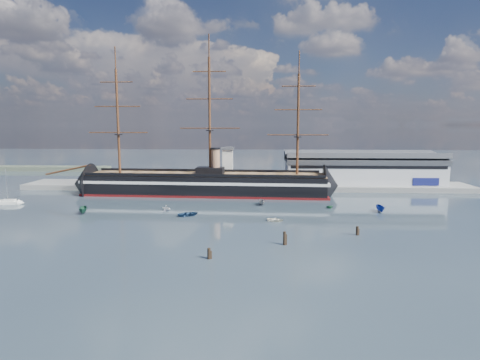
{
  "coord_description": "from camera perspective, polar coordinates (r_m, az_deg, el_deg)",
  "views": [
    {
      "loc": [
        15.83,
        -86.61,
        25.7
      ],
      "look_at": [
        9.8,
        35.0,
        9.0
      ],
      "focal_mm": 30.0,
      "sensor_mm": 36.0,
      "label": 1
    }
  ],
  "objects": [
    {
      "name": "motorboat_e",
      "position": [
        108.91,
        5.06,
        -5.87
      ],
      "size": [
        2.03,
        3.06,
        1.33
      ],
      "primitive_type": "imported",
      "rotation": [
        0.0,
        0.0,
        1.23
      ],
      "color": "silver",
      "rests_on": "ground"
    },
    {
      "name": "motorboat_g",
      "position": [
        128.15,
        12.63,
        -3.95
      ],
      "size": [
        3.57,
        4.56,
        1.54
      ],
      "primitive_type": "imported",
      "rotation": [
        0.0,
        0.0,
        -1.08
      ],
      "color": "#225C37",
      "rests_on": "ground"
    },
    {
      "name": "motorboat_f",
      "position": [
        127.01,
        19.34,
        -4.31
      ],
      "size": [
        6.15,
        2.32,
        2.45
      ],
      "primitive_type": "imported",
      "rotation": [
        0.0,
        0.0,
        -0.01
      ],
      "color": "navy",
      "rests_on": "ground"
    },
    {
      "name": "piling_near_right",
      "position": [
        88.27,
        6.33,
        -9.17
      ],
      "size": [
        0.64,
        0.64,
        3.68
      ],
      "primitive_type": "cylinder",
      "color": "black",
      "rests_on": "ground"
    },
    {
      "name": "motorboat_a",
      "position": [
        126.26,
        -21.39,
        -4.48
      ],
      "size": [
        6.69,
        4.06,
        2.52
      ],
      "primitive_type": "imported",
      "rotation": [
        0.0,
        0.0,
        0.3
      ],
      "color": "#1B4A35",
      "rests_on": "ground"
    },
    {
      "name": "ground",
      "position": [
        130.16,
        -4.21,
        -3.6
      ],
      "size": [
        600.0,
        600.0,
        0.0
      ],
      "primitive_type": "plane",
      "color": "#22313E",
      "rests_on": "ground"
    },
    {
      "name": "warehouse",
      "position": [
        172.77,
        16.96,
        1.58
      ],
      "size": [
        63.0,
        21.0,
        11.6
      ],
      "color": "#B7BABC",
      "rests_on": "ground"
    },
    {
      "name": "piling_near_mid",
      "position": [
        79.3,
        -4.43,
        -11.12
      ],
      "size": [
        0.64,
        0.64,
        2.86
      ],
      "primitive_type": "cylinder",
      "color": "black",
      "rests_on": "ground"
    },
    {
      "name": "quay",
      "position": [
        164.73,
        0.78,
        -1.17
      ],
      "size": [
        180.0,
        18.0,
        2.0
      ],
      "primitive_type": "cube",
      "color": "slate",
      "rests_on": "ground"
    },
    {
      "name": "motorboat_c",
      "position": [
        130.31,
        3.15,
        -3.58
      ],
      "size": [
        5.56,
        2.6,
        2.14
      ],
      "primitive_type": "imported",
      "rotation": [
        0.0,
        0.0,
        0.12
      ],
      "color": "gray",
      "rests_on": "ground"
    },
    {
      "name": "sailboat",
      "position": [
        151.53,
        -29.96,
        -2.72
      ],
      "size": [
        7.46,
        2.63,
        11.74
      ],
      "rotation": [
        0.0,
        0.0,
        0.07
      ],
      "color": "white",
      "rests_on": "ground"
    },
    {
      "name": "motorboat_b",
      "position": [
        115.87,
        -7.37,
        -5.07
      ],
      "size": [
        3.02,
        3.99,
        1.74
      ],
      "primitive_type": "imported",
      "rotation": [
        0.0,
        0.0,
        2.04
      ],
      "color": "navy",
      "rests_on": "ground"
    },
    {
      "name": "motorboat_d",
      "position": [
        123.89,
        -10.43,
        -4.29
      ],
      "size": [
        4.5,
        5.59,
        1.89
      ],
      "primitive_type": "imported",
      "rotation": [
        0.0,
        0.0,
        1.05
      ],
      "color": "white",
      "rests_on": "ground"
    },
    {
      "name": "piling_far_right",
      "position": [
        99.08,
        16.31,
        -7.55
      ],
      "size": [
        0.64,
        0.64,
        2.85
      ],
      "primitive_type": "cylinder",
      "color": "black",
      "rests_on": "ground"
    },
    {
      "name": "warship",
      "position": [
        149.83,
        -5.66,
        -0.54
      ],
      "size": [
        113.22,
        20.18,
        53.94
      ],
      "rotation": [
        0.0,
        0.0,
        -0.04
      ],
      "color": "black",
      "rests_on": "ground"
    },
    {
      "name": "quay_tower",
      "position": [
        160.91,
        -1.75,
        2.12
      ],
      "size": [
        5.0,
        5.0,
        15.0
      ],
      "color": "silver",
      "rests_on": "ground"
    }
  ]
}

